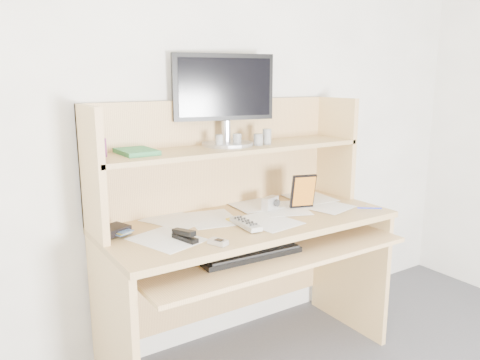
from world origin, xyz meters
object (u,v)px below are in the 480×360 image
desk (240,226)px  game_case (303,191)px  tv_remote (246,224)px  monitor (225,97)px  keyboard (248,252)px

desk → game_case: 0.37m
tv_remote → monitor: size_ratio=0.40×
desk → monitor: size_ratio=2.77×
game_case → monitor: monitor is taller
keyboard → desk: bearing=66.6°
tv_remote → game_case: game_case is taller
keyboard → game_case: bearing=23.7°
tv_remote → game_case: bearing=16.4°
game_case → monitor: bearing=163.8°
desk → tv_remote: (-0.09, -0.17, 0.07)m
desk → game_case: (0.32, -0.09, 0.15)m
game_case → desk: bearing=-177.4°
desk → tv_remote: desk is taller
tv_remote → monitor: monitor is taller
game_case → tv_remote: bearing=-150.4°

